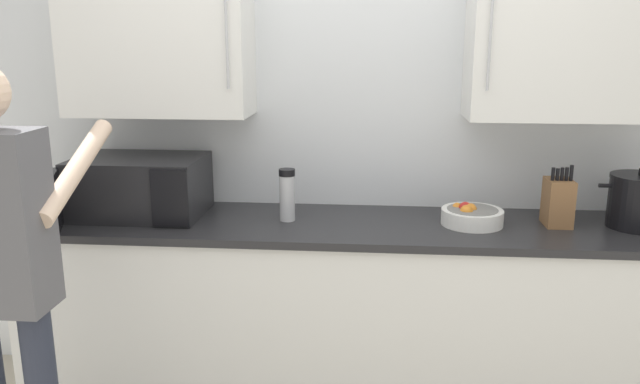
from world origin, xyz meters
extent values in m
cube|color=silver|center=(0.00, 1.03, 1.28)|extent=(4.40, 0.10, 2.55)
cube|color=white|center=(-0.91, 0.82, 1.73)|extent=(0.85, 0.32, 0.69)
cylinder|color=#B7BABF|center=(-0.55, 0.64, 1.73)|extent=(0.01, 0.01, 0.41)
cube|color=white|center=(0.91, 0.82, 1.73)|extent=(0.85, 0.32, 0.69)
cylinder|color=#B7BABF|center=(0.55, 0.64, 1.73)|extent=(0.01, 0.01, 0.41)
cube|color=white|center=(0.00, 0.67, 0.44)|extent=(3.06, 0.59, 0.89)
cube|color=#232326|center=(0.00, 0.67, 0.91)|extent=(3.10, 0.63, 0.03)
cube|color=black|center=(-1.01, 0.72, 1.06)|extent=(0.59, 0.42, 0.27)
cube|color=beige|center=(-1.09, 0.71, 1.06)|extent=(0.38, 0.35, 0.22)
cube|color=black|center=(-0.80, 0.50, 1.06)|extent=(0.16, 0.01, 0.25)
cube|color=black|center=(-1.22, 0.31, 1.06)|extent=(0.18, 0.40, 0.25)
cylinder|color=#B7BABF|center=(-0.30, 0.67, 1.03)|extent=(0.07, 0.07, 0.21)
cylinder|color=black|center=(-0.30, 0.67, 1.15)|extent=(0.07, 0.07, 0.03)
cube|color=brown|center=(0.90, 0.71, 1.03)|extent=(0.11, 0.15, 0.21)
cylinder|color=black|center=(0.86, 0.68, 1.16)|extent=(0.02, 0.02, 0.06)
cylinder|color=black|center=(0.88, 0.68, 1.16)|extent=(0.02, 0.02, 0.05)
cylinder|color=black|center=(0.90, 0.68, 1.16)|extent=(0.02, 0.02, 0.06)
cylinder|color=black|center=(0.92, 0.68, 1.16)|extent=(0.02, 0.02, 0.06)
cylinder|color=black|center=(0.94, 0.68, 1.17)|extent=(0.02, 0.02, 0.07)
cylinder|color=white|center=(0.53, 0.68, 0.96)|extent=(0.27, 0.27, 0.07)
cylinder|color=slate|center=(0.53, 0.68, 0.97)|extent=(0.22, 0.22, 0.04)
sphere|color=orange|center=(0.50, 0.65, 0.99)|extent=(0.06, 0.06, 0.06)
sphere|color=orange|center=(0.47, 0.72, 0.99)|extent=(0.05, 0.05, 0.05)
sphere|color=orange|center=(0.52, 0.68, 0.99)|extent=(0.06, 0.06, 0.06)
sphere|color=red|center=(0.50, 0.70, 0.99)|extent=(0.06, 0.06, 0.06)
cylinder|color=black|center=(1.25, 0.70, 1.03)|extent=(0.26, 0.26, 0.22)
cylinder|color=black|center=(1.09, 0.70, 1.11)|extent=(0.05, 0.02, 0.02)
cylinder|color=beige|center=(-1.01, 0.11, 1.27)|extent=(0.07, 0.56, 0.30)
camera|label=1|loc=(0.09, -2.04, 1.73)|focal=34.87mm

